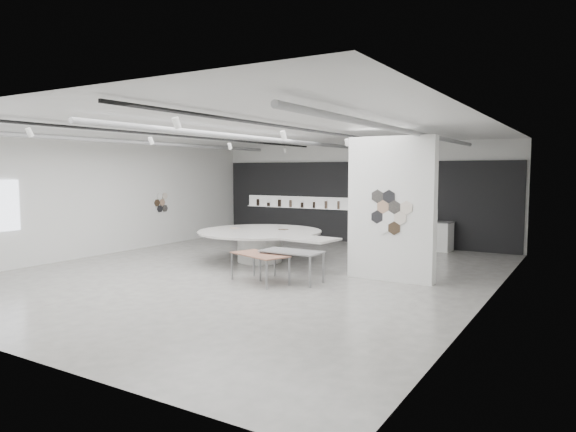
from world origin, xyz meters
The scene contains 7 objects.
room centered at (-0.09, 0.00, 2.07)m, with size 12.02×14.02×3.82m.
back_wall_display centered at (-0.08, 6.93, 1.54)m, with size 11.80×0.27×3.10m.
partition_column centered at (3.50, 1.00, 1.80)m, with size 2.20×0.38×3.60m.
display_island centered at (-0.75, 1.49, 0.62)m, with size 4.97×4.14×0.96m.
sample_table_wood centered at (0.85, -0.95, 0.66)m, with size 1.68×1.22×0.71m.
sample_table_stone centered at (1.48, -0.48, 0.71)m, with size 1.52×0.77×0.78m.
kitchen_counter centered at (2.82, 6.51, 0.51)m, with size 1.84×0.86×1.41m.
Camera 1 is at (7.88, -11.26, 2.74)m, focal length 32.00 mm.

